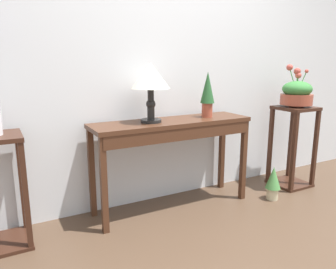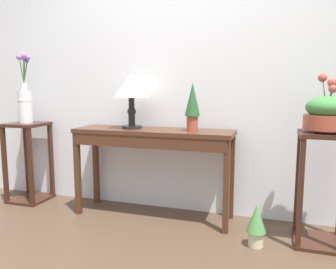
# 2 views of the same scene
# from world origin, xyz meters

# --- Properties ---
(back_wall_with_art) EXTENTS (9.00, 0.10, 2.80)m
(back_wall_with_art) POSITION_xyz_m (0.00, 1.57, 1.40)
(back_wall_with_art) COLOR silver
(back_wall_with_art) RESTS_ON ground
(console_table) EXTENTS (1.38, 0.38, 0.78)m
(console_table) POSITION_xyz_m (-0.14, 1.27, 0.67)
(console_table) COLOR #472819
(console_table) RESTS_ON ground
(table_lamp) EXTENTS (0.31, 0.31, 0.47)m
(table_lamp) POSITION_xyz_m (-0.34, 1.29, 1.12)
(table_lamp) COLOR black
(table_lamp) RESTS_ON console_table
(potted_plant_on_console) EXTENTS (0.12, 0.12, 0.40)m
(potted_plant_on_console) POSITION_xyz_m (0.20, 1.29, 0.99)
(potted_plant_on_console) COLOR #9E4733
(potted_plant_on_console) RESTS_ON console_table
(pedestal_stand_left) EXTENTS (0.35, 0.35, 0.79)m
(pedestal_stand_left) POSITION_xyz_m (-1.47, 1.30, 0.39)
(pedestal_stand_left) COLOR #381E14
(pedestal_stand_left) RESTS_ON ground
(flower_vase_tall_left) EXTENTS (0.15, 0.15, 0.68)m
(flower_vase_tall_left) POSITION_xyz_m (-1.47, 1.30, 1.02)
(flower_vase_tall_left) COLOR silver
(flower_vase_tall_left) RESTS_ON pedestal_stand_left
(pedestal_stand_right) EXTENTS (0.35, 0.35, 0.82)m
(pedestal_stand_right) POSITION_xyz_m (1.18, 1.17, 0.41)
(pedestal_stand_right) COLOR #381E14
(pedestal_stand_right) RESTS_ON ground
(planter_bowl_wide_right) EXTENTS (0.31, 0.31, 0.41)m
(planter_bowl_wide_right) POSITION_xyz_m (1.18, 1.17, 0.95)
(planter_bowl_wide_right) COLOR #9E4733
(planter_bowl_wide_right) RESTS_ON pedestal_stand_right
(potted_plant_floor) EXTENTS (0.14, 0.14, 0.32)m
(potted_plant_floor) POSITION_xyz_m (0.75, 0.98, 0.18)
(potted_plant_floor) COLOR beige
(potted_plant_floor) RESTS_ON ground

